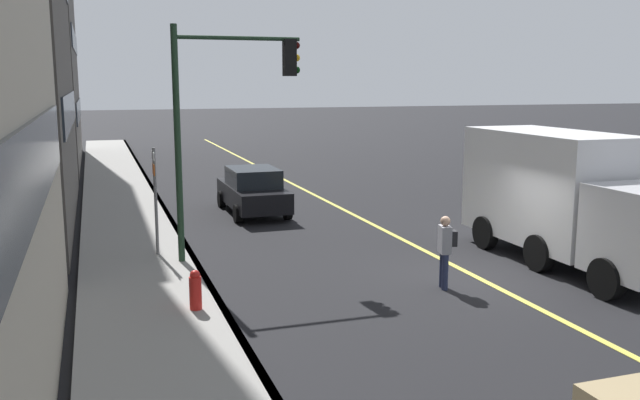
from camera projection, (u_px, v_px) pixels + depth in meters
The scene contains 10 objects.
ground at pixel (475, 276), 15.97m from camera, with size 200.00×200.00×0.00m, color black.
sidewalk_slab at pixel (151, 306), 13.62m from camera, with size 80.00×2.83×0.15m, color gray.
curb_edge at pixel (216, 300), 14.04m from camera, with size 80.00×0.16×0.15m, color slate.
lane_stripe_center at pixel (475, 276), 15.97m from camera, with size 80.00×0.16×0.01m, color #D8CC4C.
car_black at pixel (253, 190), 23.45m from camera, with size 4.40×1.90×1.60m.
truck_white at pixel (567, 196), 16.86m from camera, with size 6.81×2.40×3.27m.
pedestrian_with_backpack at pixel (446, 247), 14.89m from camera, with size 0.43×0.43×1.64m.
traffic_light_mast at pixel (224, 105), 16.47m from camera, with size 0.28×3.16×5.87m.
street_sign_post at pixel (155, 195), 17.18m from camera, with size 0.60×0.08×2.89m.
fire_hydrant at pixel (196, 294), 13.17m from camera, with size 0.24×0.24×0.94m.
Camera 1 is at (-13.45, 8.37, 4.54)m, focal length 38.02 mm.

